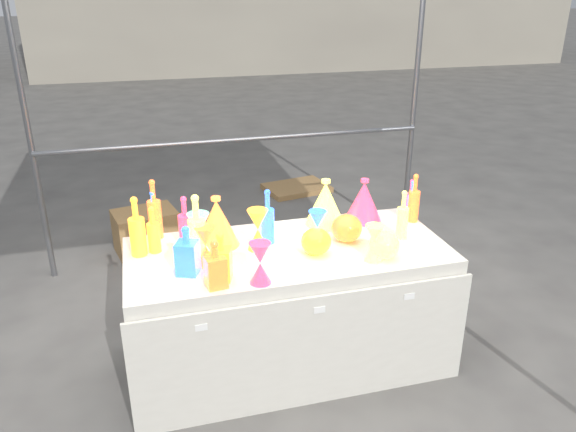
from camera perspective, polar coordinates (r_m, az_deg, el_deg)
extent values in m
plane|color=slate|center=(3.56, 0.00, -14.26)|extent=(80.00, 80.00, 0.00)
cylinder|color=gray|center=(4.41, -24.96, 8.32)|extent=(0.04, 0.04, 2.40)
cylinder|color=gray|center=(4.89, 12.69, 11.11)|extent=(0.04, 0.04, 2.40)
cylinder|color=gray|center=(4.43, -5.04, 7.72)|extent=(3.00, 0.04, 0.04)
cube|color=silver|center=(3.35, 0.00, -9.12)|extent=(1.80, 0.80, 0.75)
cube|color=silver|center=(3.04, 2.11, -13.71)|extent=(1.84, 0.02, 0.68)
cube|color=white|center=(2.79, -8.80, -11.14)|extent=(0.06, 0.00, 0.03)
cube|color=white|center=(2.89, 3.23, -9.50)|extent=(0.06, 0.00, 0.03)
cube|color=white|center=(3.07, 12.22, -8.00)|extent=(0.06, 0.00, 0.03)
cube|color=#AA7F4D|center=(4.90, -14.21, -1.53)|extent=(0.57, 0.47, 0.37)
cube|color=#AA7F4D|center=(6.21, 0.88, 2.87)|extent=(0.75, 0.60, 0.06)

